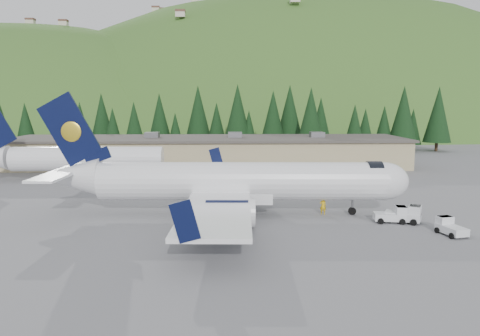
% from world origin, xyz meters
% --- Properties ---
extents(ground, '(600.00, 600.00, 0.00)m').
position_xyz_m(ground, '(0.00, 0.00, 0.00)').
color(ground, slate).
extents(airliner, '(37.68, 35.29, 12.52)m').
position_xyz_m(airliner, '(-1.10, 0.04, 3.34)').
color(airliner, white).
rests_on(airliner, ground).
extents(second_airliner, '(27.50, 11.00, 10.05)m').
position_xyz_m(second_airliner, '(-24.92, 22.00, 3.32)').
color(second_airliner, white).
rests_on(second_airliner, ground).
extents(baggage_tug_a, '(3.17, 2.16, 1.59)m').
position_xyz_m(baggage_tug_a, '(14.44, -3.54, 0.71)').
color(baggage_tug_a, silver).
rests_on(baggage_tug_a, ground).
extents(baggage_tug_b, '(3.64, 3.04, 1.74)m').
position_xyz_m(baggage_tug_b, '(15.68, -3.64, 0.78)').
color(baggage_tug_b, silver).
rests_on(baggage_tug_b, ground).
extents(baggage_tug_c, '(2.19, 3.02, 1.48)m').
position_xyz_m(baggage_tug_c, '(17.90, -7.82, 0.66)').
color(baggage_tug_c, silver).
rests_on(baggage_tug_c, ground).
extents(terminal_building, '(71.00, 17.00, 6.10)m').
position_xyz_m(terminal_building, '(-5.01, 38.00, 2.62)').
color(terminal_building, tan).
rests_on(terminal_building, ground).
extents(ramp_worker, '(0.67, 0.45, 1.81)m').
position_xyz_m(ramp_worker, '(8.36, -0.17, 0.91)').
color(ramp_worker, '#E9B60F').
rests_on(ramp_worker, ground).
extents(tree_line, '(112.77, 18.42, 14.31)m').
position_xyz_m(tree_line, '(-2.61, 60.87, 7.64)').
color(tree_line, black).
rests_on(tree_line, ground).
extents(hills, '(614.00, 330.00, 300.00)m').
position_xyz_m(hills, '(53.34, 207.38, -82.80)').
color(hills, '#345C20').
rests_on(hills, ground).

